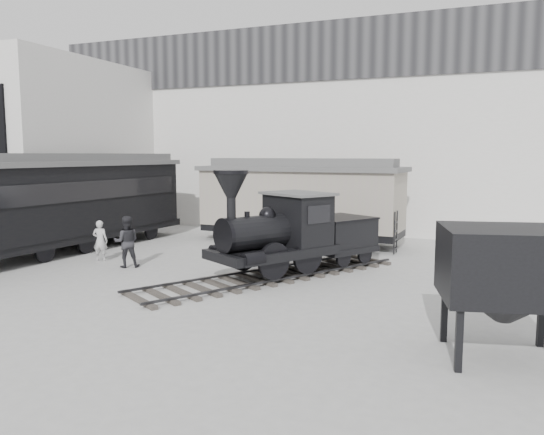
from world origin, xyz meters
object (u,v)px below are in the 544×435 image
at_px(boxcar, 300,199).
at_px(passenger_coach, 55,203).
at_px(visitor_a, 100,241).
at_px(locomotive, 290,237).
at_px(visitor_b, 126,242).
at_px(coal_hopper, 506,274).

height_order(boxcar, passenger_coach, boxcar).
relative_size(boxcar, visitor_a, 6.17).
height_order(locomotive, visitor_b, locomotive).
distance_m(locomotive, passenger_coach, 10.64).
relative_size(boxcar, passenger_coach, 0.67).
relative_size(locomotive, coal_hopper, 3.42).
relative_size(passenger_coach, visitor_b, 7.71).
relative_size(boxcar, visitor_b, 5.18).
bearing_deg(passenger_coach, visitor_b, -10.20).
bearing_deg(locomotive, boxcar, 136.71).
relative_size(visitor_b, coal_hopper, 0.67).
xyz_separation_m(boxcar, passenger_coach, (-8.78, -6.37, 0.06)).
bearing_deg(visitor_a, locomotive, 166.25).
height_order(boxcar, visitor_a, boxcar).
bearing_deg(passenger_coach, locomotive, 4.11).
bearing_deg(visitor_b, coal_hopper, 127.13).
xyz_separation_m(locomotive, visitor_a, (-7.80, -0.43, -0.52)).
xyz_separation_m(visitor_a, visitor_b, (1.72, -0.62, 0.15)).
xyz_separation_m(locomotive, coal_hopper, (6.65, -5.64, 0.45)).
relative_size(visitor_a, visitor_b, 0.84).
relative_size(locomotive, visitor_b, 5.12).
bearing_deg(visitor_b, passenger_coach, -48.38).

